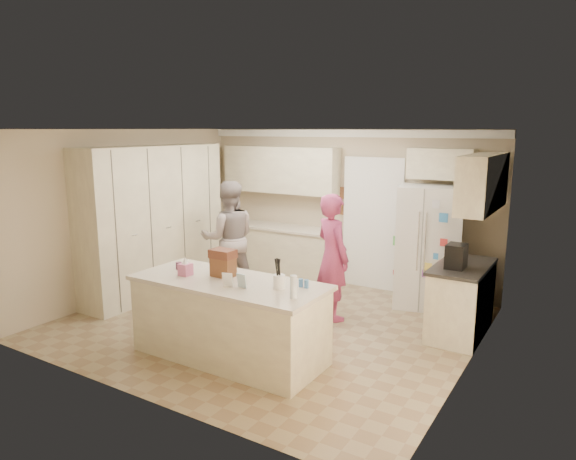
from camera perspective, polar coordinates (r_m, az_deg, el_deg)
The scene contains 41 objects.
floor at distance 7.11m, azimuth -2.20°, elevation -10.40°, with size 5.20×4.60×0.02m, color #8B7B5A.
ceiling at distance 6.61m, azimuth -2.37°, elevation 11.22°, with size 5.20×4.60×0.02m, color white.
wall_back at distance 8.72m, azimuth 6.21°, elevation 2.52°, with size 5.20×0.02×2.60m, color #BFAC8D.
wall_front at distance 5.04m, azimuth -17.11°, elevation -4.33°, with size 5.20×0.02×2.60m, color #BFAC8D.
wall_left at distance 8.46m, azimuth -17.14°, elevation 1.81°, with size 0.02×4.60×2.60m, color #BFAC8D.
wall_right at distance 5.74m, azimuth 19.91°, elevation -2.64°, with size 0.02×4.60×2.60m, color #BFAC8D.
crown_back at distance 8.58m, azimuth 6.24°, elevation 10.62°, with size 5.20×0.08×0.12m, color white.
pantry_bank at distance 8.38m, azimuth -14.67°, elevation 1.00°, with size 0.60×2.60×2.35m, color #F0E8C0.
back_base_cab at distance 9.18m, azimuth -1.25°, elevation -2.46°, with size 2.20×0.60×0.88m, color #F0E8C0.
back_countertop at distance 9.07m, azimuth -1.29°, elevation 0.35°, with size 2.24×0.63×0.04m, color beige.
back_upper_cab at distance 9.05m, azimuth -0.85°, elevation 6.72°, with size 2.20×0.35×0.80m, color #F0E8C0.
doorway_opening at distance 8.52m, azimuth 9.42°, elevation 0.52°, with size 0.90×0.06×2.10m, color black.
doorway_casing at distance 8.49m, azimuth 9.33°, elevation 0.48°, with size 1.02×0.03×2.22m, color white.
wall_frame_upper at distance 8.65m, azimuth 6.25°, elevation 4.11°, with size 0.15×0.02×0.20m, color brown.
wall_frame_lower at distance 8.68m, azimuth 6.21°, elevation 2.34°, with size 0.15×0.02×0.20m, color brown.
refrigerator at distance 7.80m, azimuth 15.38°, elevation -1.85°, with size 0.90×0.70×1.80m, color white.
fridge_seam at distance 7.47m, azimuth 14.60°, elevation -2.38°, with size 0.01×0.02×1.78m, color gray.
fridge_dispenser at distance 7.47m, azimuth 13.07°, elevation -0.34°, with size 0.22×0.03×0.35m, color black.
fridge_handle_l at distance 7.44m, azimuth 14.26°, elevation -1.23°, with size 0.02×0.02×0.85m, color silver.
fridge_handle_r at distance 7.41m, azimuth 14.99°, elevation -1.32°, with size 0.02×0.02×0.85m, color silver.
over_fridge_cab at distance 7.90m, azimuth 16.69°, elevation 7.05°, with size 0.95×0.35×0.45m, color #F0E8C0.
right_base_cab at distance 6.98m, azimuth 18.66°, elevation -7.50°, with size 0.60×1.20×0.88m, color #F0E8C0.
right_countertop at distance 6.85m, azimuth 18.82°, elevation -3.84°, with size 0.63×1.24×0.04m, color #2D2B28.
right_upper_cab at distance 6.84m, azimuth 20.86°, elevation 4.96°, with size 0.35×1.50×0.70m, color #F0E8C0.
coffee_maker at distance 6.63m, azimuth 18.19°, elevation -2.78°, with size 0.22×0.28×0.30m, color black.
island_base at distance 6.01m, azimuth -6.55°, elevation -10.01°, with size 2.20×0.90×0.88m, color #F0E8C0.
island_top at distance 5.86m, azimuth -6.65°, elevation -5.81°, with size 2.28×0.96×0.05m, color beige.
utensil_crock at distance 5.51m, azimuth -1.00°, elevation -5.76°, with size 0.13×0.13×0.15m, color white.
tissue_box at distance 6.11m, azimuth -11.32°, elevation -4.32°, with size 0.13×0.13×0.14m, color #D3699B.
tissue_plume at distance 6.08m, azimuth -11.36°, elevation -3.33°, with size 0.08×0.08×0.08m, color white.
dollhouse_body at distance 5.99m, azimuth -7.22°, elevation -4.11°, with size 0.26×0.18×0.22m, color brown.
dollhouse_roof at distance 5.95m, azimuth -7.25°, elevation -2.62°, with size 0.28×0.20×0.10m, color #592D1E.
jam_jar at distance 6.39m, azimuth -12.05°, elevation -3.90°, with size 0.07×0.07×0.09m, color #59263F.
greeting_card_a at distance 5.59m, azimuth -6.73°, elevation -5.53°, with size 0.12×0.01×0.16m, color white.
greeting_card_b at distance 5.54m, azimuth -5.18°, elevation -5.65°, with size 0.12×0.01×0.16m, color silver.
water_bottle at distance 5.18m, azimuth 0.61°, elevation -6.34°, with size 0.07×0.07×0.24m, color silver.
shaker_salt at distance 5.57m, azimuth 1.43°, elevation -5.89°, with size 0.05×0.05×0.09m, color #3A6CAA.
shaker_pepper at distance 5.54m, azimuth 2.06°, elevation -6.00°, with size 0.05×0.05×0.09m, color #3A6CAA.
teen_boy at distance 8.13m, azimuth -6.59°, elevation -0.93°, with size 0.88×0.69×1.82m, color gray.
teen_girl at distance 7.08m, azimuth 4.96°, elevation -2.99°, with size 0.64×0.42×1.75m, color #BA3776.
fridge_magnets at distance 7.46m, azimuth 14.58°, elevation -2.39°, with size 0.76×0.02×1.44m, color tan, non-canonical shape.
Camera 1 is at (3.69, -5.49, 2.61)m, focal length 32.00 mm.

